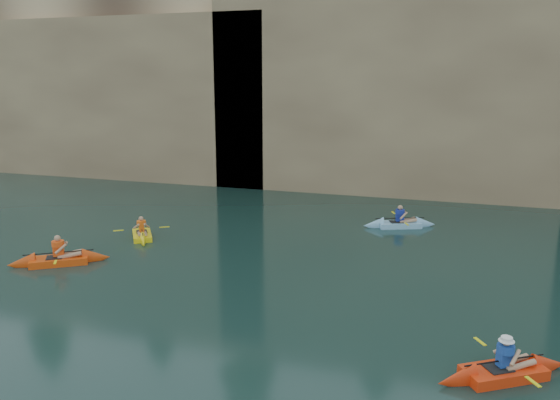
% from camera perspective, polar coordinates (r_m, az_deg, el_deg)
% --- Properties ---
extents(cliff, '(70.00, 16.00, 12.00)m').
position_cam_1_polar(cliff, '(38.58, 12.68, 11.65)').
color(cliff, tan).
rests_on(cliff, ground).
extents(cliff_slab_west, '(26.00, 2.40, 10.56)m').
position_cam_1_polar(cliff_slab_west, '(39.01, -19.81, 10.16)').
color(cliff_slab_west, '#9E8660').
rests_on(cliff_slab_west, ground).
extents(cliff_slab_center, '(24.00, 2.40, 11.40)m').
position_cam_1_polar(cliff_slab_center, '(31.06, 15.06, 10.78)').
color(cliff_slab_center, '#9E8660').
rests_on(cliff_slab_center, ground).
extents(sea_cave_west, '(4.50, 1.00, 4.00)m').
position_cam_1_polar(sea_cave_west, '(37.55, -17.60, 5.21)').
color(sea_cave_west, black).
rests_on(sea_cave_west, ground).
extents(sea_cave_center, '(3.50, 1.00, 3.20)m').
position_cam_1_polar(sea_cave_center, '(31.69, 3.66, 3.76)').
color(sea_cave_center, black).
rests_on(sea_cave_center, ground).
extents(main_kayaker, '(3.15, 2.39, 1.21)m').
position_cam_1_polar(main_kayaker, '(13.60, 22.32, -16.21)').
color(main_kayaker, red).
rests_on(main_kayaker, ground).
extents(kayaker_orange, '(3.31, 2.58, 1.32)m').
position_cam_1_polar(kayaker_orange, '(21.10, -22.06, -5.79)').
color(kayaker_orange, '#E0450E').
rests_on(kayaker_orange, ground).
extents(kayaker_yellow, '(2.16, 2.69, 1.14)m').
position_cam_1_polar(kayaker_yellow, '(23.37, -14.22, -3.52)').
color(kayaker_yellow, yellow).
rests_on(kayaker_yellow, ground).
extents(kayaker_ltblue_mid, '(3.29, 2.28, 1.24)m').
position_cam_1_polar(kayaker_ltblue_mid, '(24.83, 12.38, -2.45)').
color(kayaker_ltblue_mid, '#8BC2E8').
rests_on(kayaker_ltblue_mid, ground).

